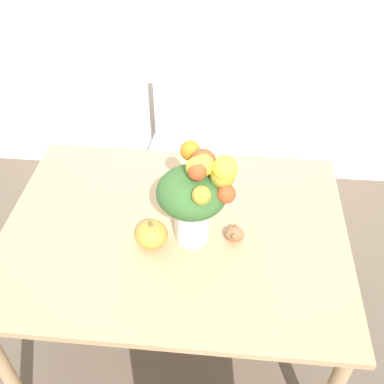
# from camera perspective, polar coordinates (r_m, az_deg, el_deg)

# --- Properties ---
(ground_plane) EXTENTS (12.00, 12.00, 0.00)m
(ground_plane) POSITION_cam_1_polar(r_m,az_deg,el_deg) (2.43, -1.78, -16.60)
(ground_plane) COLOR brown
(dining_table) EXTENTS (1.40, 1.04, 0.73)m
(dining_table) POSITION_cam_1_polar(r_m,az_deg,el_deg) (1.91, -2.18, -6.41)
(dining_table) COLOR tan
(dining_table) RESTS_ON ground_plane
(flower_vase) EXTENTS (0.29, 0.28, 0.41)m
(flower_vase) POSITION_cam_1_polar(r_m,az_deg,el_deg) (1.65, 0.62, -0.22)
(flower_vase) COLOR silver
(flower_vase) RESTS_ON dining_table
(pumpkin) EXTENTS (0.13, 0.13, 0.12)m
(pumpkin) POSITION_cam_1_polar(r_m,az_deg,el_deg) (1.76, -5.20, -5.35)
(pumpkin) COLOR gold
(pumpkin) RESTS_ON dining_table
(turkey_figurine) EXTENTS (0.08, 0.11, 0.06)m
(turkey_figurine) POSITION_cam_1_polar(r_m,az_deg,el_deg) (1.80, 5.42, -5.00)
(turkey_figurine) COLOR #936642
(turkey_figurine) RESTS_ON dining_table
(dining_chair_near_window) EXTENTS (0.45, 0.45, 0.90)m
(dining_chair_near_window) POSITION_cam_1_polar(r_m,az_deg,el_deg) (2.70, -1.03, 5.70)
(dining_chair_near_window) COLOR white
(dining_chair_near_window) RESTS_ON ground_plane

